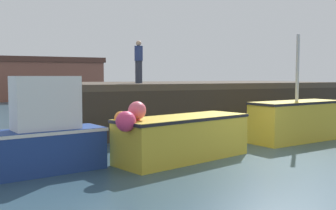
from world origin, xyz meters
name	(u,v)px	position (x,y,z in m)	size (l,w,h in m)	color
ground	(262,160)	(0.00, 0.00, -0.05)	(120.00, 160.00, 0.10)	#2D4756
pier	(188,90)	(1.53, 7.14, 1.73)	(14.51, 6.86, 2.09)	#473D33
fishing_boat_near_left	(33,138)	(-6.20, 1.10, 0.87)	(3.91, 1.70, 2.39)	navy
fishing_boat_near_right	(181,136)	(-2.18, 0.91, 0.69)	(4.47, 2.44, 1.74)	gold
fishing_boat_mid	(296,120)	(3.14, 1.89, 0.78)	(3.98, 1.78, 3.90)	gold
dockworker	(139,62)	(-1.36, 6.16, 2.97)	(0.34, 0.34, 1.75)	#2D3342
warehouse	(49,78)	(-0.51, 33.05, 2.15)	(10.21, 6.71, 4.26)	brown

